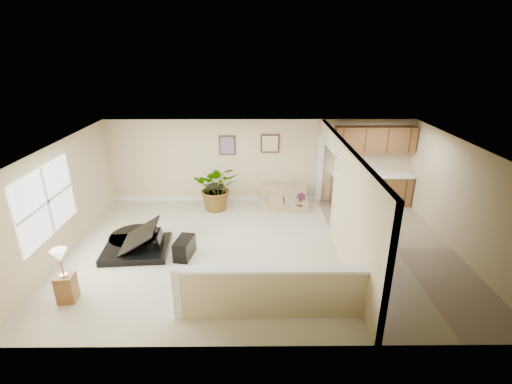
{
  "coord_description": "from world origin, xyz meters",
  "views": [
    {
      "loc": [
        -0.18,
        -7.58,
        4.46
      ],
      "look_at": [
        -0.13,
        0.4,
        1.3
      ],
      "focal_mm": 26.0,
      "sensor_mm": 36.0,
      "label": 1
    }
  ],
  "objects_px": {
    "accent_table": "(216,194)",
    "small_plant": "(300,204)",
    "loveseat": "(284,197)",
    "piano": "(135,227)",
    "piano_bench": "(184,248)",
    "lamp_stand": "(65,279)",
    "palm_plant": "(217,187)"
  },
  "relations": [
    {
      "from": "accent_table",
      "to": "small_plant",
      "type": "xyz_separation_m",
      "value": [
        2.45,
        -0.16,
        -0.24
      ]
    },
    {
      "from": "loveseat",
      "to": "small_plant",
      "type": "bearing_deg",
      "value": -30.08
    },
    {
      "from": "small_plant",
      "to": "piano",
      "type": "bearing_deg",
      "value": -152.67
    },
    {
      "from": "piano_bench",
      "to": "accent_table",
      "type": "bearing_deg",
      "value": 79.97
    },
    {
      "from": "piano",
      "to": "lamp_stand",
      "type": "bearing_deg",
      "value": -115.71
    },
    {
      "from": "piano_bench",
      "to": "palm_plant",
      "type": "relative_size",
      "value": 0.48
    },
    {
      "from": "palm_plant",
      "to": "accent_table",
      "type": "bearing_deg",
      "value": -178.64
    },
    {
      "from": "loveseat",
      "to": "palm_plant",
      "type": "distance_m",
      "value": 1.96
    },
    {
      "from": "loveseat",
      "to": "palm_plant",
      "type": "xyz_separation_m",
      "value": [
        -1.92,
        -0.14,
        0.38
      ]
    },
    {
      "from": "palm_plant",
      "to": "small_plant",
      "type": "relative_size",
      "value": 2.56
    },
    {
      "from": "palm_plant",
      "to": "lamp_stand",
      "type": "bearing_deg",
      "value": -120.35
    },
    {
      "from": "piano",
      "to": "accent_table",
      "type": "xyz_separation_m",
      "value": [
        1.65,
        2.27,
        -0.11
      ]
    },
    {
      "from": "small_plant",
      "to": "lamp_stand",
      "type": "xyz_separation_m",
      "value": [
        -4.83,
        -4.01,
        0.23
      ]
    },
    {
      "from": "accent_table",
      "to": "loveseat",
      "type": "bearing_deg",
      "value": 3.95
    },
    {
      "from": "loveseat",
      "to": "accent_table",
      "type": "relative_size",
      "value": 1.92
    },
    {
      "from": "lamp_stand",
      "to": "palm_plant",
      "type": "bearing_deg",
      "value": 59.65
    },
    {
      "from": "loveseat",
      "to": "palm_plant",
      "type": "height_order",
      "value": "palm_plant"
    },
    {
      "from": "loveseat",
      "to": "lamp_stand",
      "type": "distance_m",
      "value": 6.13
    },
    {
      "from": "piano_bench",
      "to": "lamp_stand",
      "type": "distance_m",
      "value": 2.47
    },
    {
      "from": "piano",
      "to": "lamp_stand",
      "type": "relative_size",
      "value": 1.72
    },
    {
      "from": "loveseat",
      "to": "lamp_stand",
      "type": "height_order",
      "value": "lamp_stand"
    },
    {
      "from": "palm_plant",
      "to": "loveseat",
      "type": "bearing_deg",
      "value": 4.02
    },
    {
      "from": "piano_bench",
      "to": "small_plant",
      "type": "height_order",
      "value": "small_plant"
    },
    {
      "from": "piano",
      "to": "small_plant",
      "type": "distance_m",
      "value": 4.62
    },
    {
      "from": "small_plant",
      "to": "lamp_stand",
      "type": "relative_size",
      "value": 0.5
    },
    {
      "from": "piano_bench",
      "to": "small_plant",
      "type": "bearing_deg",
      "value": 40.29
    },
    {
      "from": "piano_bench",
      "to": "small_plant",
      "type": "xyz_separation_m",
      "value": [
        2.91,
        2.47,
        0.01
      ]
    },
    {
      "from": "piano",
      "to": "palm_plant",
      "type": "height_order",
      "value": "piano"
    },
    {
      "from": "piano",
      "to": "piano_bench",
      "type": "xyz_separation_m",
      "value": [
        1.18,
        -0.35,
        -0.36
      ]
    },
    {
      "from": "piano_bench",
      "to": "accent_table",
      "type": "height_order",
      "value": "accent_table"
    },
    {
      "from": "accent_table",
      "to": "palm_plant",
      "type": "distance_m",
      "value": 0.21
    },
    {
      "from": "piano",
      "to": "loveseat",
      "type": "xyz_separation_m",
      "value": [
        3.63,
        2.41,
        -0.28
      ]
    }
  ]
}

